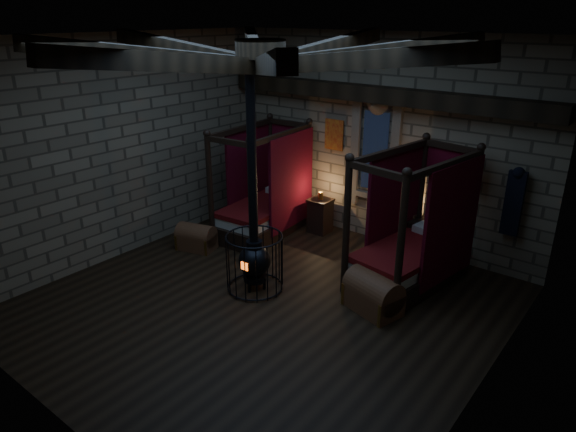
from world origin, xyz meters
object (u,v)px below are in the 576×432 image
Objects in this scene: trunk_left at (196,238)px; stove at (255,257)px; bed_left at (265,207)px; bed_right at (411,252)px; trunk_right at (373,294)px.

stove is (2.03, -0.48, 0.37)m from trunk_left.
bed_left is 2.55m from stove.
trunk_left is (-4.02, -1.44, -0.34)m from bed_right.
bed_right is at bearing 3.62° from trunk_left.
bed_left is at bearing 124.34° from stove.
trunk_left is (-0.50, -1.56, -0.32)m from bed_left.
stove reaches higher than bed_left.
stove is at bearing -29.38° from trunk_left.
bed_left reaches higher than trunk_right.
bed_right reaches higher than trunk_left.
bed_right is (3.52, -0.12, 0.02)m from bed_left.
trunk_left is 3.99m from trunk_right.
trunk_right is (3.48, -1.39, -0.28)m from bed_left.
bed_right is 2.37× the size of trunk_right.
bed_right is 0.59× the size of stove.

